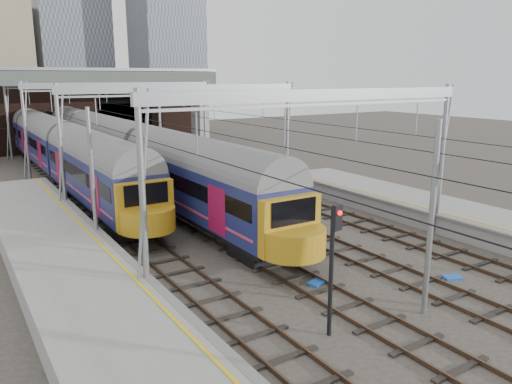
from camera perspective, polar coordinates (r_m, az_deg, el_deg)
ground at (r=18.52m, az=23.52°, el=-14.96°), size 160.00×160.00×0.00m
platform_left at (r=14.26m, az=-12.15°, el=-20.46°), size 4.32×55.00×1.12m
tracks at (r=28.84m, az=-1.68°, el=-3.75°), size 14.40×80.00×0.22m
overhead_line at (r=33.42m, az=-7.49°, el=9.87°), size 16.80×80.00×8.00m
retaining_wall at (r=62.79m, az=-18.12°, el=8.75°), size 28.00×2.75×9.00m
overbridge at (r=56.58m, az=-18.21°, el=11.32°), size 28.00×3.00×9.25m
city_skyline at (r=81.51m, az=-21.26°, el=18.37°), size 37.50×27.50×60.00m
train_main at (r=52.75m, az=-18.94°, el=6.12°), size 3.03×69.91×5.13m
train_second at (r=57.65m, az=-24.18°, el=6.17°), size 2.95×68.27×5.03m
signal_near_left at (r=16.15m, az=8.81°, el=-7.00°), size 0.34×0.45×4.49m
equip_cover_a at (r=21.11m, az=6.94°, el=-10.25°), size 0.87×0.72×0.09m
equip_cover_b at (r=24.33m, az=-1.31°, el=-6.92°), size 1.03×0.89×0.10m
equip_cover_c at (r=23.05m, az=21.52°, el=-9.05°), size 0.90×0.79×0.09m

